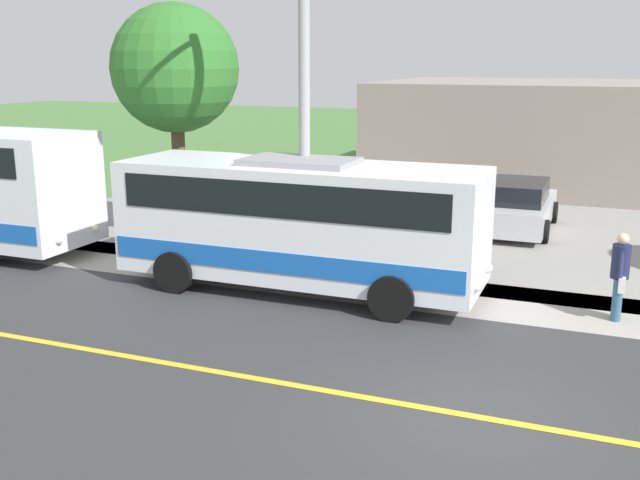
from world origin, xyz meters
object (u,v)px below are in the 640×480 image
object	(u,v)px
street_light_pole	(302,63)
tree_curbside	(175,69)
shuttle_bus_front	(300,218)
commercial_building	(631,135)
parked_car_near	(518,207)
pedestrian_with_bags	(620,274)

from	to	relation	value
street_light_pole	tree_curbside	size ratio (longest dim) A/B	1.38
shuttle_bus_front	commercial_building	world-z (taller)	commercial_building
shuttle_bus_front	street_light_pole	xyz separation A→B (m)	(-0.37, -0.09, 3.19)
shuttle_bus_front	parked_car_near	xyz separation A→B (m)	(-7.50, 3.62, -0.87)
parked_car_near	tree_curbside	world-z (taller)	tree_curbside
shuttle_bus_front	commercial_building	bearing A→B (deg)	158.50
pedestrian_with_bags	tree_curbside	bearing A→B (deg)	-102.30
shuttle_bus_front	pedestrian_with_bags	size ratio (longest dim) A/B	4.63
parked_car_near	street_light_pole	bearing A→B (deg)	-27.53
shuttle_bus_front	pedestrian_with_bags	distance (m)	6.41
commercial_building	shuttle_bus_front	bearing A→B (deg)	-21.50
shuttle_bus_front	street_light_pole	world-z (taller)	street_light_pole
shuttle_bus_front	parked_car_near	world-z (taller)	shuttle_bus_front
shuttle_bus_front	commercial_building	distance (m)	18.15
street_light_pole	commercial_building	size ratio (longest dim) A/B	0.46
tree_curbside	commercial_building	distance (m)	18.24
parked_car_near	tree_curbside	bearing A→B (deg)	-61.16
pedestrian_with_bags	street_light_pole	world-z (taller)	street_light_pole
pedestrian_with_bags	parked_car_near	xyz separation A→B (m)	(-7.04, -2.74, -0.22)
pedestrian_with_bags	tree_curbside	xyz separation A→B (m)	(-2.42, -11.12, 3.66)
pedestrian_with_bags	parked_car_near	distance (m)	7.56
commercial_building	pedestrian_with_bags	bearing A→B (deg)	-1.02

